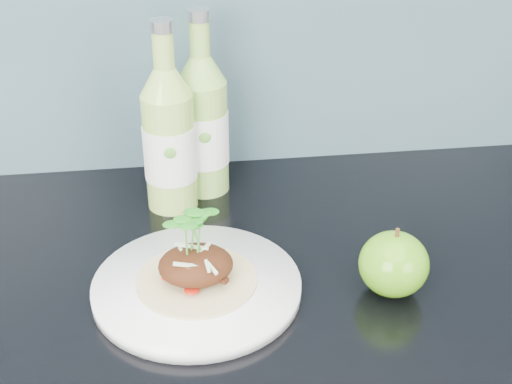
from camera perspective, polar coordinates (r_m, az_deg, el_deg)
dinner_plate at (r=0.87m, az=-4.75°, el=-7.56°), size 0.26×0.26×0.02m
pork_taco at (r=0.85m, az=-4.85°, el=-5.63°), size 0.15×0.15×0.10m
green_apple at (r=0.87m, az=10.96°, el=-5.67°), size 0.09×0.09×0.09m
cider_bottle_left at (r=1.01m, az=-6.96°, el=4.18°), size 0.09×0.09×0.27m
cider_bottle_right at (r=1.04m, az=-4.26°, el=5.34°), size 0.10×0.10×0.27m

